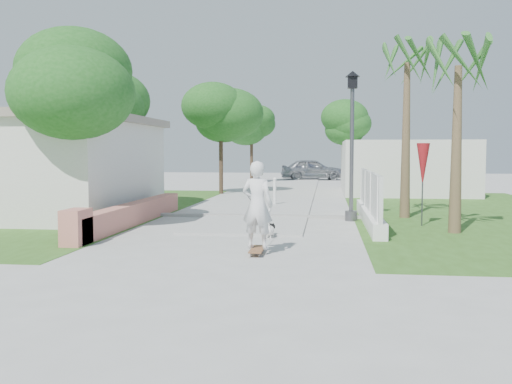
# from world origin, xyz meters

# --- Properties ---
(ground) EXTENTS (90.00, 90.00, 0.00)m
(ground) POSITION_xyz_m (0.00, 0.00, 0.00)
(ground) COLOR #B7B7B2
(ground) RESTS_ON ground
(path_strip) EXTENTS (3.20, 36.00, 0.06)m
(path_strip) POSITION_xyz_m (0.00, 20.00, 0.03)
(path_strip) COLOR #B7B7B2
(path_strip) RESTS_ON ground
(curb) EXTENTS (6.50, 0.25, 0.10)m
(curb) POSITION_xyz_m (0.00, 6.00, 0.05)
(curb) COLOR #999993
(curb) RESTS_ON ground
(grass_left) EXTENTS (8.00, 20.00, 0.01)m
(grass_left) POSITION_xyz_m (-7.00, 8.00, 0.01)
(grass_left) COLOR #335A1C
(grass_left) RESTS_ON ground
(grass_right) EXTENTS (8.00, 20.00, 0.01)m
(grass_right) POSITION_xyz_m (7.00, 8.00, 0.01)
(grass_right) COLOR #335A1C
(grass_right) RESTS_ON ground
(pink_wall) EXTENTS (0.45, 8.20, 0.80)m
(pink_wall) POSITION_xyz_m (-3.30, 3.55, 0.31)
(pink_wall) COLOR tan
(pink_wall) RESTS_ON ground
(house_left) EXTENTS (8.40, 7.40, 3.23)m
(house_left) POSITION_xyz_m (-8.00, 6.00, 1.64)
(house_left) COLOR silver
(house_left) RESTS_ON ground
(lattice_fence) EXTENTS (0.35, 7.00, 1.50)m
(lattice_fence) POSITION_xyz_m (3.40, 5.00, 0.54)
(lattice_fence) COLOR white
(lattice_fence) RESTS_ON ground
(building_right) EXTENTS (6.00, 8.00, 2.60)m
(building_right) POSITION_xyz_m (6.00, 18.00, 1.30)
(building_right) COLOR silver
(building_right) RESTS_ON ground
(street_lamp) EXTENTS (0.44, 0.44, 4.44)m
(street_lamp) POSITION_xyz_m (2.90, 5.50, 2.43)
(street_lamp) COLOR #59595E
(street_lamp) RESTS_ON ground
(bollard) EXTENTS (0.14, 0.14, 1.09)m
(bollard) POSITION_xyz_m (0.20, 10.00, 0.58)
(bollard) COLOR white
(bollard) RESTS_ON ground
(patio_umbrella) EXTENTS (0.36, 0.36, 2.30)m
(patio_umbrella) POSITION_xyz_m (4.80, 4.50, 1.69)
(patio_umbrella) COLOR #59595E
(patio_umbrella) RESTS_ON ground
(tree_left_near) EXTENTS (3.60, 3.60, 5.28)m
(tree_left_near) POSITION_xyz_m (-4.48, 2.98, 3.82)
(tree_left_near) COLOR #4C3826
(tree_left_near) RESTS_ON ground
(tree_left_mid) EXTENTS (3.20, 3.20, 4.85)m
(tree_left_mid) POSITION_xyz_m (-5.48, 8.48, 3.50)
(tree_left_mid) COLOR #4C3826
(tree_left_mid) RESTS_ON ground
(tree_path_left) EXTENTS (3.40, 3.40, 5.23)m
(tree_path_left) POSITION_xyz_m (-2.98, 15.98, 3.82)
(tree_path_left) COLOR #4C3826
(tree_path_left) RESTS_ON ground
(tree_path_right) EXTENTS (3.00, 3.00, 4.79)m
(tree_path_right) POSITION_xyz_m (3.22, 19.98, 3.49)
(tree_path_right) COLOR #4C3826
(tree_path_right) RESTS_ON ground
(tree_path_far) EXTENTS (3.20, 3.20, 5.17)m
(tree_path_far) POSITION_xyz_m (-2.78, 25.98, 3.82)
(tree_path_far) COLOR #4C3826
(tree_path_far) RESTS_ON ground
(palm_far) EXTENTS (1.80, 1.80, 5.30)m
(palm_far) POSITION_xyz_m (4.60, 6.50, 4.48)
(palm_far) COLOR brown
(palm_far) RESTS_ON ground
(palm_near) EXTENTS (1.80, 1.80, 4.70)m
(palm_near) POSITION_xyz_m (5.40, 3.20, 3.95)
(palm_near) COLOR brown
(palm_near) RESTS_ON ground
(skateboarder) EXTENTS (0.73, 2.85, 1.88)m
(skateboarder) POSITION_xyz_m (0.72, 0.33, 0.84)
(skateboarder) COLOR brown
(skateboarder) RESTS_ON ground
(dog) EXTENTS (0.30, 0.50, 0.35)m
(dog) POSITION_xyz_m (0.83, 1.86, 0.19)
(dog) COLOR white
(dog) RESTS_ON ground
(parked_car) EXTENTS (4.84, 2.56, 1.57)m
(parked_car) POSITION_xyz_m (1.11, 30.68, 0.78)
(parked_car) COLOR #9FA1A6
(parked_car) RESTS_ON ground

